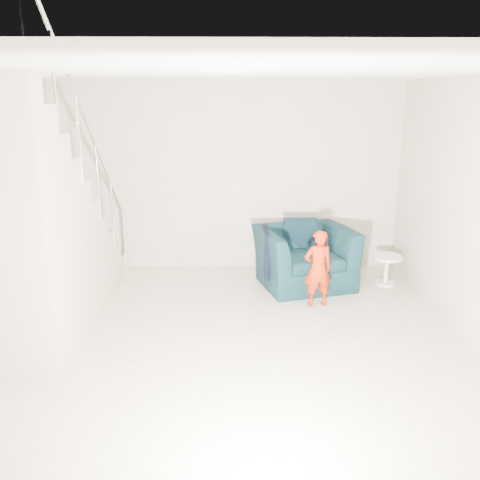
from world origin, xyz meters
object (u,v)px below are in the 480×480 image
(toddler, at_px, (318,269))
(staircase, at_px, (37,249))
(armchair, at_px, (305,257))
(side_table, at_px, (387,265))

(toddler, xyz_separation_m, staircase, (-3.09, -0.66, 0.47))
(armchair, relative_size, toddler, 1.25)
(staircase, bearing_deg, side_table, 18.36)
(staircase, bearing_deg, armchair, 24.65)
(armchair, height_order, side_table, armchair)
(armchair, distance_m, side_table, 1.13)
(side_table, distance_m, staircase, 4.44)
(toddler, relative_size, staircase, 0.27)
(side_table, relative_size, staircase, 0.11)
(toddler, bearing_deg, armchair, -95.60)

